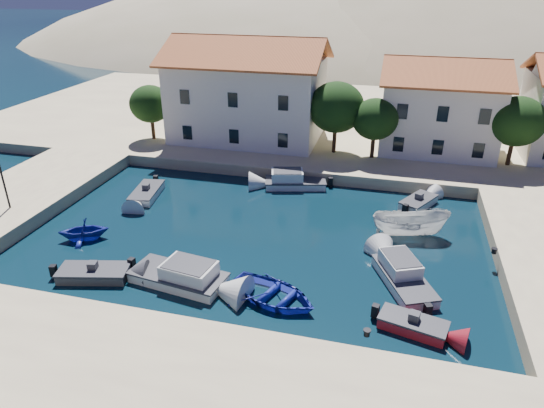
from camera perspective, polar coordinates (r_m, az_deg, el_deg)
The scene contains 18 objects.
ground at distance 24.80m, azimuth -8.67°, elevation -14.93°, with size 400.00×400.00×0.00m, color black.
quay_west at distance 41.40m, azimuth -28.07°, elevation 0.41°, with size 8.00×20.00×1.00m, color tan.
quay_north at distance 57.57m, azimuth 8.00°, elevation 9.69°, with size 80.00×36.00×1.00m, color tan.
hills at distance 146.66m, azimuth 19.13°, elevation 8.55°, with size 254.00×176.00×99.00m.
building_left at distance 48.34m, azimuth -2.88°, elevation 13.51°, with size 14.70×9.45×9.70m.
building_mid at distance 47.50m, azimuth 19.17°, elevation 11.06°, with size 10.50×8.40×8.30m.
trees at distance 44.15m, azimuth 9.51°, elevation 10.57°, with size 37.30×5.30×6.45m.
bollards at distance 26.24m, azimuth 0.16°, elevation -8.86°, with size 29.36×9.56×0.30m.
motorboat_grey_sw at distance 30.08m, azimuth -20.20°, elevation -7.67°, with size 4.28×2.64×1.25m.
cabin_cruiser_south at distance 28.29m, azimuth -10.98°, elevation -8.22°, with size 5.77×3.11×1.60m.
rowboat_south at distance 26.70m, azimuth 0.11°, elevation -11.21°, with size 3.62×5.07×1.05m, color navy.
motorboat_red_se at distance 25.57m, azimuth 16.24°, elevation -13.51°, with size 3.54×2.21×1.25m.
cabin_cruiser_east at distance 28.55m, azimuth 15.26°, elevation -8.38°, with size 3.91×5.36×1.60m.
boat_east at distance 34.00m, azimuth 15.81°, elevation -3.55°, with size 1.93×5.12×1.98m, color silver.
motorboat_white_ne at distance 38.27m, azimuth 16.84°, elevation 0.18°, with size 3.01×3.70×1.25m.
rowboat_west at distance 34.61m, azimuth -21.12°, elevation -3.84°, with size 2.72×3.16×1.66m, color navy.
motorboat_white_west at distance 39.48m, azimuth -14.51°, elevation 1.27°, with size 2.43×4.29×1.25m.
cabin_cruiser_north at distance 39.99m, azimuth 2.78°, elevation 2.69°, with size 5.30×3.26×1.60m.
Camera 1 is at (8.19, -17.11, 15.97)m, focal length 32.00 mm.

